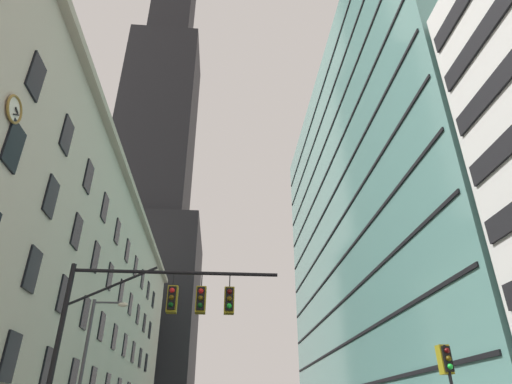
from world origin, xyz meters
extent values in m
cube|color=beige|center=(-18.84, 25.96, 11.46)|extent=(15.68, 63.92, 22.93)
cube|color=#B2A893|center=(-10.75, 25.96, 22.23)|extent=(0.70, 63.92, 0.60)
cube|color=black|center=(-10.95, 8.00, 4.00)|extent=(0.14, 1.40, 2.20)
cube|color=black|center=(-10.95, 13.00, 4.00)|extent=(0.14, 1.40, 2.20)
cube|color=black|center=(-10.95, 18.00, 4.00)|extent=(0.14, 1.40, 2.20)
cube|color=black|center=(-10.95, 23.00, 4.00)|extent=(0.14, 1.40, 2.20)
cube|color=black|center=(-10.95, 8.00, 8.20)|extent=(0.14, 1.40, 2.20)
cube|color=black|center=(-10.95, 13.00, 8.20)|extent=(0.14, 1.40, 2.20)
cube|color=black|center=(-10.95, 18.00, 8.20)|extent=(0.14, 1.40, 2.20)
cube|color=black|center=(-10.95, 23.00, 8.20)|extent=(0.14, 1.40, 2.20)
cube|color=black|center=(-10.95, 28.00, 8.20)|extent=(0.14, 1.40, 2.20)
cube|color=black|center=(-10.95, 33.00, 8.20)|extent=(0.14, 1.40, 2.20)
cube|color=black|center=(-10.95, 38.00, 8.20)|extent=(0.14, 1.40, 2.20)
cube|color=black|center=(-10.95, 43.00, 8.20)|extent=(0.14, 1.40, 2.20)
cube|color=black|center=(-10.95, 48.00, 8.20)|extent=(0.14, 1.40, 2.20)
cube|color=black|center=(-10.95, 3.00, 12.40)|extent=(0.14, 1.40, 2.20)
cube|color=black|center=(-10.95, 8.00, 12.40)|extent=(0.14, 1.40, 2.20)
cube|color=black|center=(-10.95, 13.00, 12.40)|extent=(0.14, 1.40, 2.20)
cube|color=black|center=(-10.95, 18.00, 12.40)|extent=(0.14, 1.40, 2.20)
cube|color=black|center=(-10.95, 23.00, 12.40)|extent=(0.14, 1.40, 2.20)
cube|color=black|center=(-10.95, 28.00, 12.40)|extent=(0.14, 1.40, 2.20)
cube|color=black|center=(-10.95, 33.00, 12.40)|extent=(0.14, 1.40, 2.20)
cube|color=black|center=(-10.95, 38.00, 12.40)|extent=(0.14, 1.40, 2.20)
cube|color=black|center=(-10.95, 43.00, 12.40)|extent=(0.14, 1.40, 2.20)
cube|color=black|center=(-10.95, 48.00, 12.40)|extent=(0.14, 1.40, 2.20)
cube|color=black|center=(-10.95, 3.00, 16.60)|extent=(0.14, 1.40, 2.20)
cube|color=black|center=(-10.95, 8.00, 16.60)|extent=(0.14, 1.40, 2.20)
cube|color=black|center=(-10.95, 13.00, 16.60)|extent=(0.14, 1.40, 2.20)
cube|color=black|center=(-10.95, 18.00, 16.60)|extent=(0.14, 1.40, 2.20)
cube|color=black|center=(-10.95, 23.00, 16.60)|extent=(0.14, 1.40, 2.20)
cube|color=black|center=(-10.95, 28.00, 16.60)|extent=(0.14, 1.40, 2.20)
cube|color=black|center=(-10.95, 33.00, 16.60)|extent=(0.14, 1.40, 2.20)
cube|color=black|center=(-10.95, 38.00, 16.60)|extent=(0.14, 1.40, 2.20)
cube|color=black|center=(-10.95, 43.00, 16.60)|extent=(0.14, 1.40, 2.20)
cube|color=black|center=(-10.95, 48.00, 16.60)|extent=(0.14, 1.40, 2.20)
torus|color=olive|center=(-10.88, 2.07, 13.77)|extent=(0.12, 1.35, 1.35)
cylinder|color=silver|center=(-10.92, 2.07, 13.77)|extent=(0.05, 1.16, 1.16)
cube|color=black|center=(-10.85, 2.22, 13.82)|extent=(0.03, 0.35, 0.19)
cube|color=black|center=(-10.85, 2.28, 13.63)|extent=(0.03, 0.46, 0.33)
cube|color=black|center=(-19.37, 77.63, 19.50)|extent=(25.78, 25.78, 39.01)
cube|color=black|center=(-19.37, 77.63, 67.38)|extent=(18.05, 18.05, 56.74)
cube|color=black|center=(10.95, -2.13, 18.00)|extent=(0.16, 10.94, 1.10)
cube|color=slate|center=(19.74, 29.85, 22.10)|extent=(17.48, 51.22, 44.20)
cube|color=black|center=(10.96, 29.85, 8.00)|extent=(0.12, 50.22, 0.24)
cube|color=black|center=(10.96, 29.85, 12.00)|extent=(0.12, 50.22, 0.24)
cube|color=black|center=(10.96, 29.85, 16.00)|extent=(0.12, 50.22, 0.24)
cube|color=black|center=(10.96, 29.85, 20.00)|extent=(0.12, 50.22, 0.24)
cube|color=black|center=(10.96, 29.85, 24.00)|extent=(0.12, 50.22, 0.24)
cube|color=black|center=(10.96, 29.85, 28.00)|extent=(0.12, 50.22, 0.24)
cube|color=black|center=(10.96, 29.85, 32.00)|extent=(0.12, 50.22, 0.24)
cube|color=black|center=(10.96, 29.85, 36.00)|extent=(0.12, 50.22, 0.24)
cube|color=black|center=(10.96, 29.85, 40.00)|extent=(0.12, 50.22, 0.24)
cylinder|color=black|center=(-7.16, 2.98, 3.53)|extent=(0.20, 0.20, 6.75)
cylinder|color=black|center=(-3.07, 2.98, 6.65)|extent=(8.19, 0.14, 0.14)
cylinder|color=black|center=(-5.53, 2.98, 6.05)|extent=(3.36, 0.10, 1.69)
cylinder|color=black|center=(-3.17, 2.98, 6.35)|extent=(0.04, 0.04, 0.60)
cube|color=black|center=(-3.17, 2.98, 5.60)|extent=(0.30, 0.30, 0.90)
cube|color=olive|center=(-3.17, 3.15, 5.60)|extent=(0.40, 0.40, 1.04)
sphere|color=red|center=(-3.17, 2.82, 5.88)|extent=(0.20, 0.20, 0.20)
sphere|color=#4B3A08|center=(-3.17, 2.82, 5.60)|extent=(0.20, 0.20, 0.20)
sphere|color=#083D10|center=(-3.17, 2.82, 5.32)|extent=(0.20, 0.20, 0.20)
cylinder|color=black|center=(-2.05, 2.98, 6.35)|extent=(0.04, 0.04, 0.60)
cube|color=black|center=(-2.05, 2.98, 5.60)|extent=(0.30, 0.30, 0.90)
cube|color=olive|center=(-2.05, 3.15, 5.60)|extent=(0.40, 0.40, 1.04)
sphere|color=red|center=(-2.05, 2.82, 5.88)|extent=(0.20, 0.20, 0.20)
sphere|color=#4B3A08|center=(-2.05, 2.82, 5.60)|extent=(0.20, 0.20, 0.20)
sphere|color=#083D10|center=(-2.05, 2.82, 5.32)|extent=(0.20, 0.20, 0.20)
cylinder|color=black|center=(-0.92, 2.98, 6.35)|extent=(0.04, 0.04, 0.60)
cube|color=black|center=(-0.92, 2.98, 5.60)|extent=(0.30, 0.30, 0.90)
cube|color=olive|center=(-0.92, 3.15, 5.60)|extent=(0.40, 0.40, 1.04)
sphere|color=#450808|center=(-0.92, 2.82, 5.88)|extent=(0.20, 0.20, 0.20)
sphere|color=#4B3A08|center=(-0.92, 2.82, 5.60)|extent=(0.20, 0.20, 0.20)
sphere|color=green|center=(-0.92, 2.82, 5.32)|extent=(0.20, 0.20, 0.20)
cube|color=black|center=(7.28, 2.46, 3.41)|extent=(0.30, 0.30, 0.90)
cube|color=olive|center=(7.28, 2.63, 3.41)|extent=(0.40, 0.40, 1.04)
sphere|color=#450808|center=(7.28, 2.30, 3.69)|extent=(0.20, 0.20, 0.20)
sphere|color=#4B3A08|center=(7.28, 2.30, 3.41)|extent=(0.20, 0.20, 0.20)
sphere|color=green|center=(7.28, 2.30, 3.13)|extent=(0.20, 0.20, 0.20)
cylinder|color=#47474C|center=(-8.09, 9.81, 3.66)|extent=(0.18, 0.18, 7.02)
cylinder|color=#47474C|center=(-7.31, 9.81, 7.02)|extent=(1.55, 0.10, 0.10)
ellipsoid|color=#EFE5C6|center=(-6.53, 9.81, 6.92)|extent=(0.56, 0.32, 0.24)
camera|label=1|loc=(-1.23, -14.00, 1.36)|focal=30.01mm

